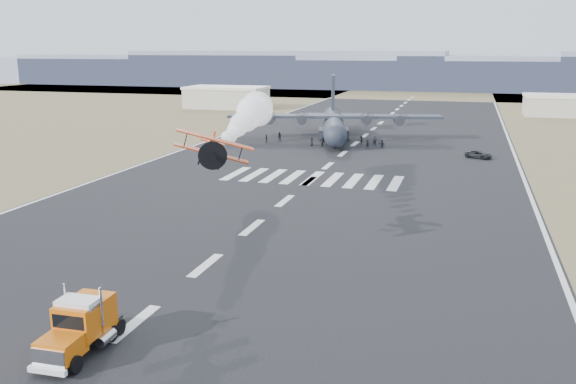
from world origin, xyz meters
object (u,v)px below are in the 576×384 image
at_px(aerobatic_biplane, 212,148).
at_px(crew_a, 368,144).
at_px(crew_h, 323,142).
at_px(crew_b, 279,137).
at_px(crew_e, 311,141).
at_px(hangar_left, 227,97).
at_px(support_vehicle, 479,155).
at_px(crew_d, 266,138).
at_px(crew_f, 382,144).
at_px(transport_aircraft, 334,123).
at_px(hangar_right, 563,105).
at_px(crew_c, 361,140).
at_px(semi_truck, 81,325).
at_px(crew_g, 375,140).

relative_size(aerobatic_biplane, crew_a, 4.00).
relative_size(aerobatic_biplane, crew_h, 3.67).
height_order(crew_b, crew_e, crew_b).
bearing_deg(hangar_left, support_vehicle, -43.28).
bearing_deg(crew_d, crew_f, 79.60).
height_order(hangar_left, transport_aircraft, transport_aircraft).
bearing_deg(crew_a, crew_b, 18.03).
relative_size(hangar_right, support_vehicle, 4.52).
bearing_deg(crew_a, support_vehicle, -166.93).
relative_size(crew_b, crew_e, 1.09).
bearing_deg(crew_c, crew_e, -98.38).
height_order(semi_truck, crew_f, semi_truck).
bearing_deg(support_vehicle, crew_h, 106.21).
height_order(crew_c, crew_g, crew_g).
bearing_deg(crew_b, semi_truck, 75.54).
relative_size(support_vehicle, crew_g, 2.39).
bearing_deg(crew_c, hangar_right, 113.95).
bearing_deg(crew_e, support_vehicle, -131.98).
bearing_deg(crew_d, crew_g, 87.79).
relative_size(hangar_left, crew_e, 14.21).
relative_size(semi_truck, crew_d, 4.83).
xyz_separation_m(hangar_right, crew_c, (-44.58, -66.99, -2.14)).
bearing_deg(crew_f, crew_c, 173.85).
relative_size(transport_aircraft, crew_d, 26.55).
bearing_deg(crew_f, hangar_right, 87.21).
relative_size(support_vehicle, crew_c, 2.62).
distance_m(hangar_left, support_vehicle, 103.49).
distance_m(support_vehicle, crew_d, 41.18).
bearing_deg(crew_h, hangar_left, 47.44).
height_order(hangar_left, crew_g, hangar_left).
height_order(hangar_left, support_vehicle, hangar_left).
distance_m(crew_b, crew_e, 8.54).
relative_size(semi_truck, support_vehicle, 1.74).
relative_size(semi_truck, crew_b, 4.17).
height_order(crew_a, crew_d, crew_a).
distance_m(aerobatic_biplane, crew_f, 67.75).
bearing_deg(crew_d, transport_aircraft, 118.85).
bearing_deg(crew_c, transport_aircraft, -166.32).
xyz_separation_m(crew_g, crew_h, (-9.30, -4.14, -0.05)).
bearing_deg(aerobatic_biplane, semi_truck, -106.65).
distance_m(semi_truck, crew_g, 87.73).
relative_size(hangar_left, semi_truck, 3.11).
xyz_separation_m(aerobatic_biplane, crew_b, (-15.66, 69.47, -9.28)).
height_order(support_vehicle, crew_f, crew_f).
distance_m(crew_c, crew_f, 5.31).
bearing_deg(semi_truck, hangar_right, 70.87).
bearing_deg(hangar_left, crew_d, -61.70).
distance_m(crew_b, crew_h, 10.63).
bearing_deg(semi_truck, crew_g, 84.52).
height_order(hangar_left, aerobatic_biplane, aerobatic_biplane).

